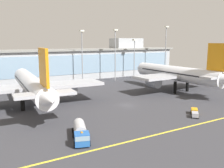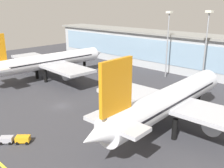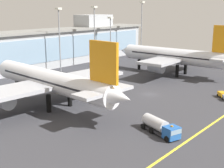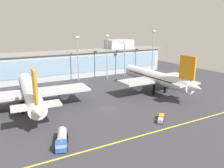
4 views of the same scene
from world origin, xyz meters
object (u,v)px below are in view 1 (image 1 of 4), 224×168
Objects in this scene: fuel_tanker_truck at (81,132)px; apron_light_mast_west at (82,48)px; airliner_near_right at (176,74)px; baggage_tug_near at (195,112)px; apron_light_mast_centre at (115,47)px; apron_light_mast_far_east at (166,44)px; apron_light_mast_east at (134,52)px; airliner_near_left at (32,85)px.

fuel_tanker_truck is 0.41× the size of apron_light_mast_west.
airliner_near_right is 31.20m from baggage_tug_near.
apron_light_mast_west reaches higher than baggage_tug_near.
apron_light_mast_centre is (10.87, 56.49, 14.67)m from baggage_tug_near.
apron_light_mast_far_east is (28.48, -2.37, 1.15)m from apron_light_mast_centre.
baggage_tug_near is 64.65m from apron_light_mast_east.
apron_light_mast_far_east is (72.33, 24.97, 10.41)m from airliner_near_left.
airliner_near_left is 64.18m from apron_light_mast_east.
apron_light_mast_east is at bearing 24.22° from baggage_tug_near.
apron_light_mast_centre reaches higher than airliner_near_left.
apron_light_mast_east is (54.13, 58.73, 11.48)m from fuel_tanker_truck.
apron_light_mast_far_east reaches higher than apron_light_mast_centre.
apron_light_mast_east reaches higher than airliner_near_right.
apron_light_mast_centre is at bearing -11.76° from apron_light_mast_west.
apron_light_mast_far_east is (43.60, -5.51, 1.46)m from apron_light_mast_west.
baggage_tug_near is 0.22× the size of apron_light_mast_centre.
fuel_tanker_truck is 80.69m from apron_light_mast_east.
airliner_near_right is 1.83× the size of apron_light_mast_far_east.
airliner_near_right is at bearing -91.36° from airliner_near_left.
airliner_near_right is 2.45× the size of apron_light_mast_east.
airliner_near_left is 1.05× the size of airliner_near_right.
apron_light_mast_east is at bearing -1.31° from apron_light_mast_west.
apron_light_mast_west is at bearing 31.04° from airliner_near_right.
apron_light_mast_west reaches higher than airliner_near_left.
apron_light_mast_east reaches higher than airliner_near_left.
apron_light_mast_west is at bearing -39.83° from airliner_near_left.
fuel_tanker_truck is at bearing -114.02° from apron_light_mast_west.
fuel_tanker_truck is 0.40× the size of apron_light_mast_centre.
fuel_tanker_truck is (-48.69, -24.57, -4.98)m from airliner_near_right.
airliner_near_right is 2.00× the size of apron_light_mast_centre.
airliner_near_left is at bearing -157.04° from fuel_tanker_truck.
apron_light_mast_east is at bearing -10.59° from airliner_near_right.
fuel_tanker_truck is at bearing -142.45° from apron_light_mast_far_east.
baggage_tug_near is 0.26× the size of apron_light_mast_east.
baggage_tug_near is (-17.99, -24.85, -5.70)m from airliner_near_right.
apron_light_mast_west is 0.98× the size of apron_light_mast_centre.
apron_light_mast_far_east reaches higher than apron_light_mast_west.
apron_light_mast_far_east is (21.36, 29.28, 10.11)m from airliner_near_right.
apron_light_mast_centre is at bearing 34.98° from baggage_tug_near.
apron_light_mast_far_east reaches higher than baggage_tug_near.
airliner_near_left is at bearing -160.95° from apron_light_mast_far_east.
apron_light_mast_centre is at bearing 175.25° from apron_light_mast_far_east.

